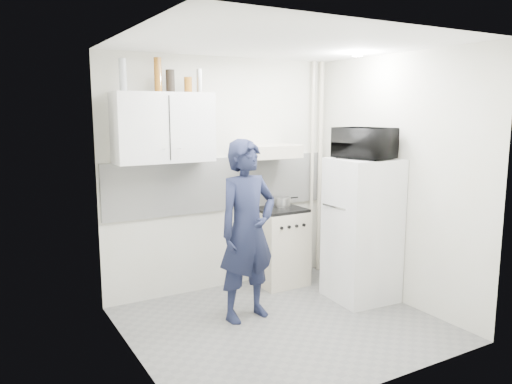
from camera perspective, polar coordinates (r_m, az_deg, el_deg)
floor at (r=4.94m, az=3.07°, el=-14.84°), size 2.80×2.80×0.00m
ceiling at (r=4.55m, az=3.37°, el=16.62°), size 2.80×2.80×0.00m
wall_back at (r=5.64m, az=-3.76°, el=1.95°), size 2.80×0.00×2.80m
wall_left at (r=3.98m, az=-13.89°, el=-1.38°), size 0.00×2.60×2.60m
wall_right at (r=5.45m, az=15.62°, el=1.37°), size 0.00×2.60×2.60m
person at (r=4.81m, az=-1.00°, el=-4.43°), size 0.69×0.50×1.76m
stove at (r=5.89m, az=2.66°, el=-6.31°), size 0.55×0.55×0.87m
fridge at (r=5.45m, az=12.00°, el=-4.24°), size 0.68×0.68×1.52m
stove_top at (r=5.78m, az=2.69°, el=-1.99°), size 0.52×0.52×0.03m
saucepan at (r=5.88m, az=3.03°, el=-1.10°), size 0.19×0.19×0.11m
microwave at (r=5.32m, az=12.34°, el=5.48°), size 0.66×0.53×0.32m
bottle_a at (r=5.04m, az=-14.98°, el=12.80°), size 0.07×0.07×0.31m
bottle_d at (r=5.14m, az=-11.15°, el=13.00°), size 0.08×0.08×0.33m
canister_a at (r=5.18m, az=-9.78°, el=12.39°), size 0.09×0.09×0.22m
canister_b at (r=5.25m, az=-7.77°, el=12.04°), size 0.08×0.08×0.16m
bottle_e at (r=5.30m, az=-6.49°, el=12.50°), size 0.06×0.06×0.24m
upper_cabinet at (r=5.14m, az=-10.52°, el=7.26°), size 1.00×0.35×0.70m
range_hood at (r=5.61m, az=1.48°, el=4.70°), size 0.60×0.50×0.14m
backsplash at (r=5.64m, az=-3.69°, el=0.93°), size 2.74×0.03×0.60m
pipe_a at (r=6.26m, az=7.31°, el=2.62°), size 0.05×0.05×2.60m
pipe_b at (r=6.19m, az=6.42°, el=2.56°), size 0.04×0.04×2.60m
ceiling_spot_fixture at (r=5.30m, az=11.50°, el=15.08°), size 0.10×0.10×0.02m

